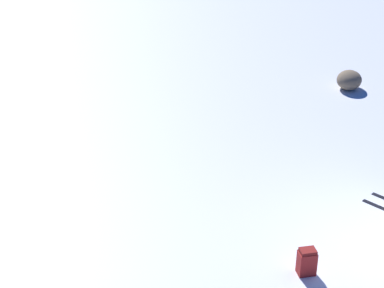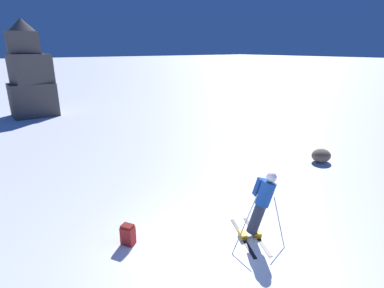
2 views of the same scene
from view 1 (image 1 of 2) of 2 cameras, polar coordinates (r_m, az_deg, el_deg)
spare_backpack at (r=11.18m, az=10.17°, el=-10.27°), size 0.34×0.37×0.50m
exposed_boulder_0 at (r=18.65m, az=13.80°, el=5.55°), size 0.82×0.69×0.53m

